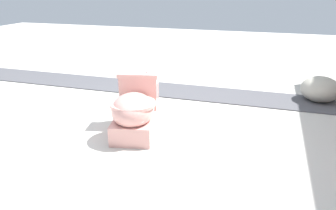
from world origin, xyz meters
TOP-DOWN VIEW (x-y plane):
  - ground_plane at (0.00, 0.00)m, footprint 14.00×14.00m
  - gravel_strip at (-1.36, 0.50)m, footprint 0.56×8.00m
  - toilet at (-0.09, 0.02)m, footprint 0.69×0.49m
  - boulder_near at (-1.50, 1.67)m, footprint 0.59×0.59m

SIDE VIEW (x-z plane):
  - ground_plane at x=0.00m, z-range 0.00..0.00m
  - gravel_strip at x=-1.36m, z-range 0.00..0.01m
  - boulder_near at x=-1.50m, z-range 0.00..0.29m
  - toilet at x=-0.09m, z-range -0.04..0.48m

